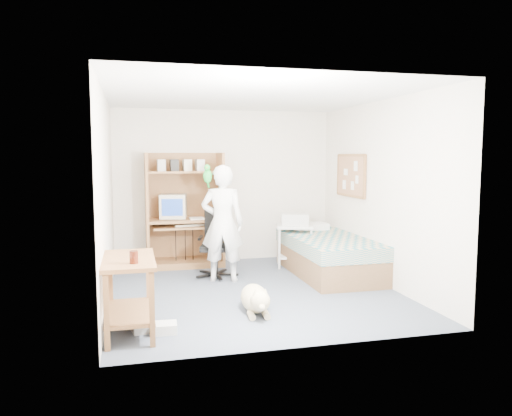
% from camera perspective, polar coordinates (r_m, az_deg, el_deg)
% --- Properties ---
extents(floor, '(4.00, 4.00, 0.00)m').
position_cam_1_polar(floor, '(6.60, -0.37, -9.40)').
color(floor, '#475061').
rests_on(floor, ground).
extents(wall_back, '(3.60, 0.02, 2.50)m').
position_cam_1_polar(wall_back, '(8.34, -3.63, 2.52)').
color(wall_back, silver).
rests_on(wall_back, floor).
extents(wall_right, '(0.02, 4.00, 2.50)m').
position_cam_1_polar(wall_right, '(7.03, 14.03, 1.71)').
color(wall_right, silver).
rests_on(wall_right, floor).
extents(wall_left, '(0.02, 4.00, 2.50)m').
position_cam_1_polar(wall_left, '(6.21, -16.74, 1.10)').
color(wall_left, silver).
rests_on(wall_left, floor).
extents(ceiling, '(3.60, 4.00, 0.02)m').
position_cam_1_polar(ceiling, '(6.41, -0.39, 12.69)').
color(ceiling, white).
rests_on(ceiling, wall_back).
extents(computer_hutch, '(1.20, 0.63, 1.80)m').
position_cam_1_polar(computer_hutch, '(8.02, -8.20, -0.74)').
color(computer_hutch, brown).
rests_on(computer_hutch, floor).
extents(bed, '(1.02, 2.02, 0.66)m').
position_cam_1_polar(bed, '(7.50, 8.23, -5.33)').
color(bed, brown).
rests_on(bed, floor).
extents(side_desk, '(0.50, 1.00, 0.75)m').
position_cam_1_polar(side_desk, '(5.14, -14.28, -8.37)').
color(side_desk, brown).
rests_on(side_desk, floor).
extents(corkboard, '(0.04, 0.94, 0.66)m').
position_cam_1_polar(corkboard, '(7.81, 10.79, 3.67)').
color(corkboard, '#A16E48').
rests_on(corkboard, wall_right).
extents(office_chair, '(0.55, 0.56, 0.98)m').
position_cam_1_polar(office_chair, '(7.32, -4.51, -5.07)').
color(office_chair, black).
rests_on(office_chair, floor).
extents(person, '(0.68, 0.54, 1.63)m').
position_cam_1_polar(person, '(6.96, -3.85, -1.77)').
color(person, white).
rests_on(person, floor).
extents(parrot, '(0.12, 0.21, 0.33)m').
position_cam_1_polar(parrot, '(6.88, -5.57, 3.79)').
color(parrot, '#159426').
rests_on(parrot, person).
extents(dog, '(0.36, 0.96, 0.36)m').
position_cam_1_polar(dog, '(5.69, -0.06, -10.31)').
color(dog, beige).
rests_on(dog, floor).
extents(printer_cart, '(0.65, 0.57, 0.67)m').
position_cam_1_polar(printer_cart, '(7.92, 4.43, -3.54)').
color(printer_cart, silver).
rests_on(printer_cart, floor).
extents(printer, '(0.49, 0.42, 0.18)m').
position_cam_1_polar(printer, '(7.87, 4.45, -1.27)').
color(printer, '#BBBBB6').
rests_on(printer, printer_cart).
extents(crt_monitor, '(0.46, 0.48, 0.38)m').
position_cam_1_polar(crt_monitor, '(8.00, -9.43, 0.22)').
color(crt_monitor, beige).
rests_on(crt_monitor, computer_hutch).
extents(keyboard, '(0.47, 0.23, 0.03)m').
position_cam_1_polar(keyboard, '(7.89, -7.73, -1.95)').
color(keyboard, beige).
rests_on(keyboard, computer_hutch).
extents(pencil_cup, '(0.08, 0.08, 0.12)m').
position_cam_1_polar(pencil_cup, '(7.98, -5.46, -0.75)').
color(pencil_cup, gold).
rests_on(pencil_cup, computer_hutch).
extents(drink_glass, '(0.08, 0.08, 0.12)m').
position_cam_1_polar(drink_glass, '(4.82, -13.79, -5.48)').
color(drink_glass, '#41150A').
rests_on(drink_glass, side_desk).
extents(floor_box_a, '(0.26, 0.21, 0.10)m').
position_cam_1_polar(floor_box_a, '(5.17, -10.45, -13.34)').
color(floor_box_a, silver).
rests_on(floor_box_a, floor).
extents(floor_box_b, '(0.22, 0.25, 0.08)m').
position_cam_1_polar(floor_box_b, '(5.26, -12.99, -13.17)').
color(floor_box_b, '#B3B3AE').
rests_on(floor_box_b, floor).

